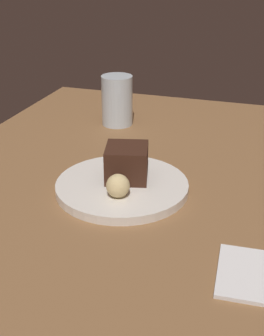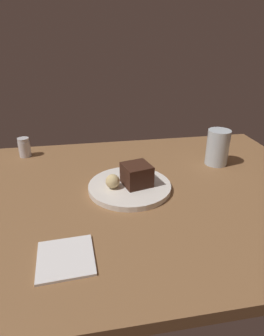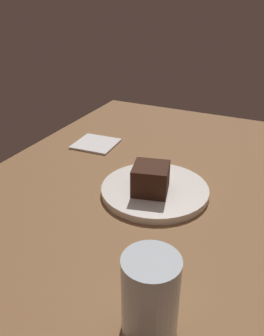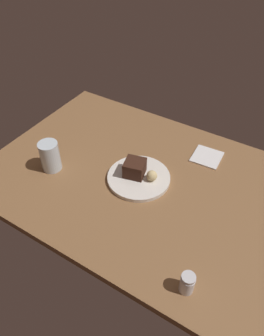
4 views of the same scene
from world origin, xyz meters
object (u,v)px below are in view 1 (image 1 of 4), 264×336
(bread_roll, at_px, (118,186))
(water_glass, at_px, (117,100))
(dessert_plate, at_px, (123,185))
(folded_napkin, at_px, (262,276))
(chocolate_cake_slice, at_px, (127,163))

(bread_roll, distance_m, water_glass, 0.41)
(dessert_plate, xyz_separation_m, folded_napkin, (0.18, 0.26, -0.01))
(dessert_plate, bearing_deg, folded_napkin, 55.14)
(dessert_plate, relative_size, water_glass, 1.98)
(chocolate_cake_slice, distance_m, bread_roll, 0.07)
(chocolate_cake_slice, height_order, folded_napkin, chocolate_cake_slice)
(bread_roll, xyz_separation_m, water_glass, (-0.38, -0.14, 0.03))
(water_glass, bearing_deg, chocolate_cake_slice, 22.58)
(chocolate_cake_slice, distance_m, water_glass, 0.34)
(folded_napkin, bearing_deg, bread_roll, -116.63)
(chocolate_cake_slice, xyz_separation_m, bread_roll, (0.07, 0.01, -0.01))
(dessert_plate, xyz_separation_m, water_glass, (-0.33, -0.13, 0.05))
(bread_roll, bearing_deg, chocolate_cake_slice, -174.04)
(water_glass, height_order, folded_napkin, water_glass)
(water_glass, bearing_deg, folded_napkin, 37.37)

